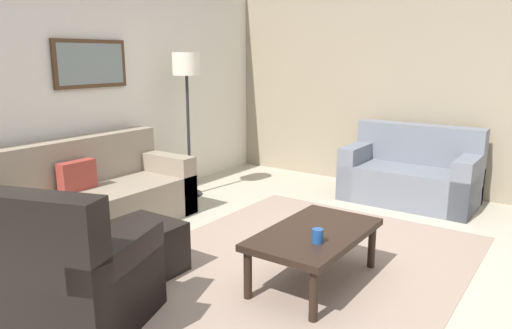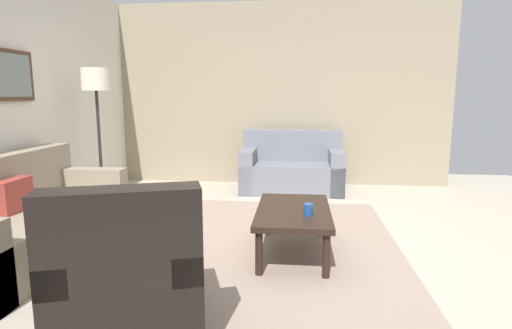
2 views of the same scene
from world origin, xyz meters
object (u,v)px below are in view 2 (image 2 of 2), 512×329
at_px(cup, 308,210).
at_px(armchair_leather, 128,291).
at_px(framed_artwork, 2,75).
at_px(couch_main, 21,223).
at_px(couch_loveseat, 292,170).
at_px(ottoman, 137,254).
at_px(lamp_standing, 96,94).
at_px(coffee_table, 293,214).

bearing_deg(cup, armchair_leather, 140.10).
bearing_deg(framed_artwork, couch_main, -140.41).
relative_size(couch_loveseat, armchair_leather, 1.44).
distance_m(armchair_leather, ottoman, 0.83).
distance_m(armchair_leather, lamp_standing, 3.17).
xyz_separation_m(coffee_table, framed_artwork, (0.19, 2.76, 1.23)).
bearing_deg(couch_main, couch_loveseat, -39.41).
bearing_deg(armchair_leather, lamp_standing, 28.59).
height_order(coffee_table, cup, cup).
xyz_separation_m(couch_loveseat, lamp_standing, (-1.33, 2.28, 1.11)).
bearing_deg(coffee_table, cup, -147.52).
xyz_separation_m(couch_main, cup, (0.11, -2.48, 0.16)).
height_order(coffee_table, framed_artwork, framed_artwork).
height_order(armchair_leather, lamp_standing, lamp_standing).
height_order(ottoman, coffee_table, coffee_table).
bearing_deg(armchair_leather, couch_main, 51.82).
xyz_separation_m(armchair_leather, framed_artwork, (1.62, 1.85, 1.28)).
bearing_deg(coffee_table, armchair_leather, 147.49).
xyz_separation_m(ottoman, coffee_table, (0.65, -1.18, 0.16)).
bearing_deg(couch_loveseat, ottoman, 160.32).
distance_m(ottoman, cup, 1.41).
bearing_deg(couch_main, framed_artwork, 39.59).
xyz_separation_m(armchair_leather, coffee_table, (1.44, -0.92, 0.05)).
bearing_deg(couch_main, lamp_standing, -0.86).
xyz_separation_m(cup, lamp_standing, (1.36, 2.46, 0.95)).
xyz_separation_m(ottoman, framed_artwork, (0.84, 1.58, 1.39)).
distance_m(couch_loveseat, cup, 2.71).
relative_size(armchair_leather, coffee_table, 0.92).
relative_size(couch_main, couch_loveseat, 1.41).
height_order(couch_loveseat, ottoman, couch_loveseat).
relative_size(couch_main, cup, 20.53).
distance_m(couch_main, lamp_standing, 1.84).
bearing_deg(cup, framed_artwork, 82.49).
height_order(couch_loveseat, framed_artwork, framed_artwork).
xyz_separation_m(couch_loveseat, coffee_table, (-2.50, -0.05, 0.06)).
bearing_deg(armchair_leather, coffee_table, -32.51).
xyz_separation_m(armchair_leather, lamp_standing, (2.61, 1.42, 1.10)).
distance_m(coffee_table, lamp_standing, 2.82).
bearing_deg(lamp_standing, armchair_leather, -151.41).
bearing_deg(lamp_standing, ottoman, -147.65).
height_order(couch_main, lamp_standing, lamp_standing).
distance_m(couch_main, ottoman, 1.23).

